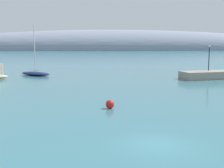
# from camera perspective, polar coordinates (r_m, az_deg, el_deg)

# --- Properties ---
(water) EXTENTS (600.00, 600.00, 0.00)m
(water) POSITION_cam_1_polar(r_m,az_deg,el_deg) (19.88, 8.65, -11.52)
(water) COLOR #38727F
(water) RESTS_ON ground
(distant_ridge) EXTENTS (368.20, 60.83, 36.64)m
(distant_ridge) POSITION_cam_1_polar(r_m,az_deg,el_deg) (275.14, 0.40, 6.56)
(distant_ridge) COLOR gray
(distant_ridge) RESTS_ON ground
(sailboat_navy_near_shore) EXTENTS (7.31, 5.87, 10.23)m
(sailboat_navy_near_shore) POSITION_cam_1_polar(r_m,az_deg,el_deg) (61.92, -14.49, 2.05)
(sailboat_navy_near_shore) COLOR navy
(sailboat_navy_near_shore) RESTS_ON water
(mooring_buoy_red) EXTENTS (0.88, 0.88, 0.88)m
(mooring_buoy_red) POSITION_cam_1_polar(r_m,az_deg,el_deg) (30.05, -0.40, -3.88)
(mooring_buoy_red) COLOR red
(mooring_buoy_red) RESTS_ON water
(harbor_lamp_post) EXTENTS (0.36, 0.36, 4.72)m
(harbor_lamp_post) POSITION_cam_1_polar(r_m,az_deg,el_deg) (57.84, 18.14, 5.25)
(harbor_lamp_post) COLOR black
(harbor_lamp_post) RESTS_ON breakwater_rocks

